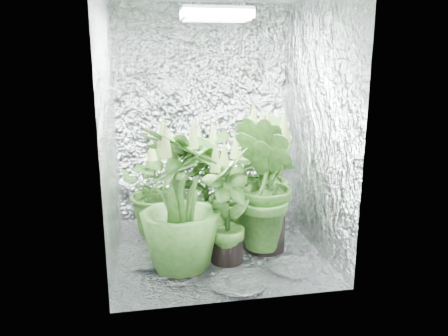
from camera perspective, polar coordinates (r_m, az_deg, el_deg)
name	(u,v)px	position (r m, az deg, el deg)	size (l,w,h in m)	color
ground	(217,249)	(3.64, -0.89, -10.53)	(1.60, 1.60, 0.00)	silver
walls	(217,128)	(3.35, -0.96, 5.23)	(1.62, 1.62, 2.00)	silver
grow_lamp	(216,14)	(3.32, -1.02, 19.46)	(0.50, 0.30, 0.22)	gray
plant_a	(162,188)	(3.80, -8.11, -2.65)	(0.86, 0.86, 0.92)	black
plant_b	(207,180)	(3.93, -2.27, -1.61)	(0.65, 0.65, 0.98)	black
plant_c	(262,175)	(3.89, 5.04, -0.92)	(0.59, 0.59, 1.11)	black
plant_d	(180,201)	(3.13, -5.82, -4.33)	(0.82, 0.82, 1.13)	black
plant_e	(240,187)	(3.74, 2.10, -2.53)	(1.02, 1.02, 0.95)	black
plant_f	(227,206)	(3.27, 0.39, -5.05)	(0.63, 0.63, 0.96)	black
plant_g	(266,185)	(3.47, 5.52, -2.28)	(0.67, 0.67, 1.18)	black
circulation_fan	(272,208)	(4.12, 6.25, -5.28)	(0.16, 0.32, 0.37)	black
plant_label	(189,232)	(3.19, -4.63, -8.38)	(0.05, 0.01, 0.08)	white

